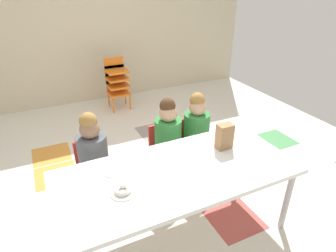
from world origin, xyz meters
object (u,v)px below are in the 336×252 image
object	(u,v)px
paper_plate_near_edge	(123,192)
seated_child_near_camera	(93,151)
craft_table	(177,176)
seated_child_middle_seat	(168,134)
paper_plate_center_table	(114,170)
paper_bag_brown	(224,136)
seated_child_far_right	(196,127)
donut_powdered_on_plate	(123,190)
kid_chair_orange_stack	(117,80)

from	to	relation	value
paper_plate_near_edge	seated_child_near_camera	bearing A→B (deg)	94.63
craft_table	seated_child_middle_seat	size ratio (longest dim) A/B	1.98
paper_plate_center_table	paper_plate_near_edge	bearing A→B (deg)	-93.31
seated_child_near_camera	craft_table	bearing A→B (deg)	-52.13
paper_bag_brown	paper_plate_near_edge	xyz separation A→B (m)	(-0.94, -0.18, -0.11)
seated_child_far_right	paper_bag_brown	xyz separation A→B (m)	(-0.04, -0.52, 0.17)
seated_child_near_camera	seated_child_middle_seat	distance (m)	0.73
seated_child_far_right	donut_powdered_on_plate	world-z (taller)	seated_child_far_right
paper_plate_near_edge	donut_powdered_on_plate	distance (m)	0.02
paper_plate_near_edge	donut_powdered_on_plate	world-z (taller)	donut_powdered_on_plate
seated_child_middle_seat	craft_table	bearing A→B (deg)	-109.47
paper_plate_near_edge	paper_plate_center_table	distance (m)	0.27
craft_table	seated_child_near_camera	size ratio (longest dim) A/B	1.98
seated_child_near_camera	kid_chair_orange_stack	bearing A→B (deg)	68.19
craft_table	paper_bag_brown	bearing A→B (deg)	13.56
seated_child_near_camera	donut_powdered_on_plate	distance (m)	0.71
seated_child_near_camera	paper_plate_near_edge	xyz separation A→B (m)	(0.06, -0.70, 0.07)
seated_child_far_right	paper_plate_near_edge	xyz separation A→B (m)	(-0.99, -0.70, 0.07)
craft_table	seated_child_far_right	size ratio (longest dim) A/B	1.98
seated_child_near_camera	paper_plate_near_edge	world-z (taller)	seated_child_near_camera
kid_chair_orange_stack	donut_powdered_on_plate	world-z (taller)	kid_chair_orange_stack
kid_chair_orange_stack	donut_powdered_on_plate	xyz separation A→B (m)	(-0.77, -2.76, 0.19)
kid_chair_orange_stack	donut_powdered_on_plate	bearing A→B (deg)	-105.50
seated_child_middle_seat	kid_chair_orange_stack	distance (m)	2.06
craft_table	paper_plate_near_edge	bearing A→B (deg)	-171.95
seated_child_near_camera	kid_chair_orange_stack	distance (m)	2.22
seated_child_near_camera	donut_powdered_on_plate	bearing A→B (deg)	-85.37
seated_child_far_right	paper_bag_brown	distance (m)	0.55
paper_plate_near_edge	donut_powdered_on_plate	xyz separation A→B (m)	(0.00, 0.00, 0.02)
paper_bag_brown	donut_powdered_on_plate	xyz separation A→B (m)	(-0.94, -0.18, -0.09)
paper_plate_center_table	kid_chair_orange_stack	bearing A→B (deg)	73.26
paper_bag_brown	paper_plate_near_edge	distance (m)	0.97
paper_plate_near_edge	donut_powdered_on_plate	size ratio (longest dim) A/B	1.53
seated_child_middle_seat	seated_child_far_right	size ratio (longest dim) A/B	1.00
seated_child_middle_seat	kid_chair_orange_stack	world-z (taller)	seated_child_middle_seat
craft_table	kid_chair_orange_stack	xyz separation A→B (m)	(0.32, 2.70, -0.11)
kid_chair_orange_stack	craft_table	bearing A→B (deg)	-96.83
seated_child_middle_seat	paper_plate_center_table	size ratio (longest dim) A/B	5.10
paper_plate_center_table	donut_powdered_on_plate	world-z (taller)	donut_powdered_on_plate
seated_child_middle_seat	donut_powdered_on_plate	bearing A→B (deg)	-133.53
donut_powdered_on_plate	paper_bag_brown	bearing A→B (deg)	11.01
seated_child_middle_seat	paper_plate_near_edge	distance (m)	0.97
paper_plate_center_table	seated_child_middle_seat	bearing A→B (deg)	33.78
craft_table	donut_powdered_on_plate	world-z (taller)	donut_powdered_on_plate
seated_child_far_right	kid_chair_orange_stack	bearing A→B (deg)	96.14
seated_child_far_right	kid_chair_orange_stack	distance (m)	2.07
paper_plate_near_edge	paper_plate_center_table	size ratio (longest dim) A/B	1.00
seated_child_far_right	paper_bag_brown	bearing A→B (deg)	-94.65
seated_child_far_right	paper_plate_near_edge	size ratio (longest dim) A/B	5.10
donut_powdered_on_plate	kid_chair_orange_stack	bearing A→B (deg)	74.50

